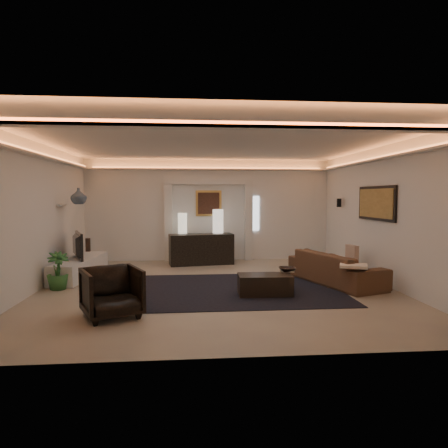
{
  "coord_description": "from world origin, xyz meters",
  "views": [
    {
      "loc": [
        -0.52,
        -7.85,
        1.84
      ],
      "look_at": [
        0.2,
        0.6,
        1.25
      ],
      "focal_mm": 31.51,
      "sensor_mm": 36.0,
      "label": 1
    }
  ],
  "objects": [
    {
      "name": "floor",
      "position": [
        0.0,
        0.0,
        0.0
      ],
      "size": [
        7.0,
        7.0,
        0.0
      ],
      "primitive_type": "plane",
      "color": "tan",
      "rests_on": "ground"
    },
    {
      "name": "ceiling",
      "position": [
        0.0,
        0.0,
        2.9
      ],
      "size": [
        7.0,
        7.0,
        0.0
      ],
      "primitive_type": "plane",
      "rotation": [
        3.14,
        0.0,
        0.0
      ],
      "color": "white",
      "rests_on": "ground"
    },
    {
      "name": "wall_back",
      "position": [
        0.0,
        3.5,
        1.45
      ],
      "size": [
        7.0,
        0.0,
        7.0
      ],
      "primitive_type": "plane",
      "rotation": [
        1.57,
        0.0,
        0.0
      ],
      "color": "white",
      "rests_on": "ground"
    },
    {
      "name": "wall_front",
      "position": [
        0.0,
        -3.5,
        1.45
      ],
      "size": [
        7.0,
        0.0,
        7.0
      ],
      "primitive_type": "plane",
      "rotation": [
        -1.57,
        0.0,
        0.0
      ],
      "color": "white",
      "rests_on": "ground"
    },
    {
      "name": "wall_left",
      "position": [
        -3.5,
        0.0,
        1.45
      ],
      "size": [
        0.0,
        7.0,
        7.0
      ],
      "primitive_type": "plane",
      "rotation": [
        1.57,
        0.0,
        1.57
      ],
      "color": "white",
      "rests_on": "ground"
    },
    {
      "name": "wall_right",
      "position": [
        3.5,
        0.0,
        1.45
      ],
      "size": [
        0.0,
        7.0,
        7.0
      ],
      "primitive_type": "plane",
      "rotation": [
        1.57,
        0.0,
        -1.57
      ],
      "color": "white",
      "rests_on": "ground"
    },
    {
      "name": "cove_soffit",
      "position": [
        0.0,
        0.0,
        2.62
      ],
      "size": [
        7.0,
        7.0,
        0.04
      ],
      "primitive_type": "cube",
      "color": "silver",
      "rests_on": "ceiling"
    },
    {
      "name": "daylight_slit",
      "position": [
        1.35,
        3.48,
        1.35
      ],
      "size": [
        0.25,
        0.03,
        1.0
      ],
      "primitive_type": "cube",
      "color": "white",
      "rests_on": "wall_back"
    },
    {
      "name": "area_rug",
      "position": [
        0.4,
        -0.2,
        0.01
      ],
      "size": [
        4.0,
        3.0,
        0.01
      ],
      "primitive_type": "cube",
      "color": "black",
      "rests_on": "ground"
    },
    {
      "name": "pilaster_left",
      "position": [
        -1.15,
        3.4,
        1.1
      ],
      "size": [
        0.22,
        0.2,
        2.2
      ],
      "primitive_type": "cube",
      "color": "silver",
      "rests_on": "ground"
    },
    {
      "name": "pilaster_right",
      "position": [
        1.15,
        3.4,
        1.1
      ],
      "size": [
        0.22,
        0.2,
        2.2
      ],
      "primitive_type": "cube",
      "color": "silver",
      "rests_on": "ground"
    },
    {
      "name": "alcove_header",
      "position": [
        0.0,
        3.4,
        2.25
      ],
      "size": [
        2.52,
        0.2,
        0.12
      ],
      "primitive_type": "cube",
      "color": "silver",
      "rests_on": "wall_back"
    },
    {
      "name": "painting_frame",
      "position": [
        0.0,
        3.47,
        1.65
      ],
      "size": [
        0.74,
        0.04,
        0.74
      ],
      "primitive_type": "cube",
      "color": "tan",
      "rests_on": "wall_back"
    },
    {
      "name": "painting_canvas",
      "position": [
        0.0,
        3.44,
        1.65
      ],
      "size": [
        0.62,
        0.02,
        0.62
      ],
      "primitive_type": "cube",
      "color": "#4C2D1E",
      "rests_on": "wall_back"
    },
    {
      "name": "art_panel_frame",
      "position": [
        3.47,
        0.3,
        1.7
      ],
      "size": [
        0.04,
        1.64,
        0.74
      ],
      "primitive_type": "cube",
      "color": "black",
      "rests_on": "wall_right"
    },
    {
      "name": "art_panel_gold",
      "position": [
        3.44,
        0.3,
        1.7
      ],
      "size": [
        0.02,
        1.5,
        0.62
      ],
      "primitive_type": "cube",
      "color": "tan",
      "rests_on": "wall_right"
    },
    {
      "name": "wall_sconce",
      "position": [
        3.38,
        2.2,
        1.68
      ],
      "size": [
        0.12,
        0.12,
        0.22
      ],
      "primitive_type": "cylinder",
      "color": "black",
      "rests_on": "wall_right"
    },
    {
      "name": "wall_niche",
      "position": [
        -3.44,
        1.4,
        1.65
      ],
      "size": [
        0.1,
        0.55,
        0.04
      ],
      "primitive_type": "cube",
      "color": "silver",
      "rests_on": "wall_left"
    },
    {
      "name": "console",
      "position": [
        -0.24,
        2.75,
        0.4
      ],
      "size": [
        1.78,
        0.8,
        0.86
      ],
      "primitive_type": "cube",
      "rotation": [
        0.0,
        0.0,
        0.16
      ],
      "color": "black",
      "rests_on": "ground"
    },
    {
      "name": "lamp_left",
      "position": [
        -0.75,
        3.02,
        1.09
      ],
      "size": [
        0.31,
        0.31,
        0.56
      ],
      "primitive_type": "cylinder",
      "rotation": [
        0.0,
        0.0,
        -0.26
      ],
      "color": "#F7E9C8",
      "rests_on": "console"
    },
    {
      "name": "lamp_right",
      "position": [
        0.24,
        3.02,
        1.09
      ],
      "size": [
        0.34,
        0.34,
        0.66
      ],
      "primitive_type": "cylinder",
      "rotation": [
        0.0,
        0.0,
        0.16
      ],
      "color": "silver",
      "rests_on": "console"
    },
    {
      "name": "media_ledge",
      "position": [
        -3.05,
        1.27,
        0.23
      ],
      "size": [
        0.79,
        2.33,
        0.43
      ],
      "primitive_type": "cube",
      "rotation": [
        0.0,
        0.0,
        -0.1
      ],
      "color": "silver",
      "rests_on": "ground"
    },
    {
      "name": "tv",
      "position": [
        -3.14,
        1.18,
        0.75
      ],
      "size": [
        1.02,
        0.51,
        0.6
      ],
      "primitive_type": "imported",
      "rotation": [
        0.0,
        0.0,
        1.95
      ],
      "color": "black",
      "rests_on": "media_ledge"
    },
    {
      "name": "figurine",
      "position": [
        -3.15,
        2.41,
        0.64
      ],
      "size": [
        0.13,
        0.13,
        0.34
      ],
      "primitive_type": "cylinder",
      "rotation": [
        0.0,
        0.0,
        0.07
      ],
      "color": "#39261C",
      "rests_on": "media_ledge"
    },
    {
      "name": "ginger_jar",
      "position": [
        -3.07,
        1.37,
        1.85
      ],
      "size": [
        0.4,
        0.4,
        0.37
      ],
      "primitive_type": "imported",
      "rotation": [
        0.0,
        0.0,
        0.14
      ],
      "color": "slate",
      "rests_on": "wall_niche"
    },
    {
      "name": "plant",
      "position": [
        -3.15,
        0.1,
        0.37
      ],
      "size": [
        0.57,
        0.57,
        0.75
      ],
      "primitive_type": "imported",
      "rotation": [
        0.0,
        0.0,
        0.53
      ],
      "color": "#2E692E",
      "rests_on": "ground"
    },
    {
      "name": "sofa",
      "position": [
        2.54,
        0.17,
        0.33
      ],
      "size": [
        2.43,
        1.57,
        0.66
      ],
      "primitive_type": "imported",
      "rotation": [
        0.0,
        0.0,
        1.9
      ],
      "color": "brown",
      "rests_on": "ground"
    },
    {
      "name": "throw_blanket",
      "position": [
        2.52,
        -0.81,
        0.55
      ],
      "size": [
        0.61,
        0.56,
        0.05
      ],
      "primitive_type": "cube",
      "rotation": [
        0.0,
        0.0,
        -0.4
      ],
      "color": "#FFECCE",
      "rests_on": "sofa"
    },
    {
      "name": "throw_pillow",
      "position": [
        3.15,
        0.76,
        0.55
      ],
      "size": [
        0.18,
        0.39,
        0.37
      ],
      "primitive_type": "cube",
      "rotation": [
        0.0,
        0.0,
        0.19
      ],
      "color": "#C6A58E",
      "rests_on": "sofa"
    },
    {
      "name": "coffee_table",
      "position": [
        0.85,
        -0.7,
        0.2
      ],
      "size": [
        1.0,
        0.57,
        0.37
      ],
      "primitive_type": "cube",
      "rotation": [
        0.0,
        0.0,
        -0.03
      ],
      "color": "black",
      "rests_on": "ground"
    },
    {
      "name": "bowl",
      "position": [
        1.35,
        -0.43,
        0.45
      ],
      "size": [
        0.34,
        0.34,
        0.08
      ],
      "primitive_type": "imported",
      "rotation": [
        0.0,
        0.0,
        -0.04
      ],
      "color": "black",
      "rests_on": "coffee_table"
    },
    {
      "name": "magazine",
      "position": [
        1.35,
        -0.43,
        0.42
      ],
      "size": [
        0.32,
        0.27,
        0.03
      ],
      "primitive_type": "cube",
      "rotation": [
        0.0,
        0.0,
        -0.29
      ],
      "color": "#FDEBC8",
      "rests_on": "coffee_table"
    },
    {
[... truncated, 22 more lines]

